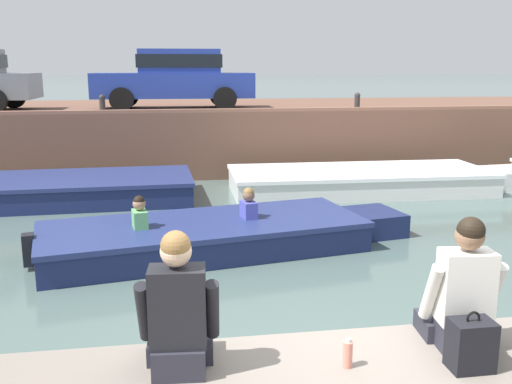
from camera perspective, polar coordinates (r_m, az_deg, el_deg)
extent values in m
plane|color=#4C605B|center=(9.47, -0.67, -4.68)|extent=(400.00, 400.00, 0.00)
cube|color=brown|center=(17.21, -4.58, 5.90)|extent=(60.00, 6.00, 1.69)
cube|color=brown|center=(14.27, -3.73, 8.15)|extent=(60.00, 0.24, 0.08)
cube|color=navy|center=(12.66, -19.17, 0.02)|extent=(5.57, 2.36, 0.44)
cube|color=navy|center=(12.61, -19.26, 1.17)|extent=(5.64, 2.43, 0.08)
cube|color=brown|center=(12.57, -17.36, 0.80)|extent=(0.30, 1.99, 0.06)
cube|color=white|center=(13.17, 10.28, 0.96)|extent=(5.81, 2.28, 0.43)
cube|color=white|center=(14.60, 23.30, 1.26)|extent=(1.18, 1.21, 0.43)
cube|color=white|center=(13.12, 10.32, 2.06)|extent=(5.87, 2.34, 0.08)
cube|color=brown|center=(13.01, 8.49, 1.59)|extent=(0.28, 1.95, 0.06)
cube|color=navy|center=(8.83, -5.20, -4.69)|extent=(5.07, 2.63, 0.39)
cube|color=navy|center=(9.91, 11.26, -2.98)|extent=(1.13, 1.14, 0.39)
cube|color=navy|center=(8.77, -5.23, -3.24)|extent=(5.14, 2.70, 0.08)
cube|color=brown|center=(8.72, -7.53, -4.07)|extent=(0.53, 1.62, 0.06)
cube|color=black|center=(8.57, -21.78, -5.38)|extent=(0.19, 0.23, 0.45)
cube|color=#4C51B2|center=(8.94, -0.74, -2.34)|extent=(0.26, 0.35, 0.44)
sphere|color=brown|center=(8.87, -0.74, -0.34)|extent=(0.19, 0.19, 0.19)
sphere|color=olive|center=(8.86, -0.74, -0.09)|extent=(0.17, 0.17, 0.17)
cube|color=#66B26B|center=(8.57, -11.51, -3.25)|extent=(0.26, 0.35, 0.44)
sphere|color=#A37556|center=(8.49, -11.61, -1.17)|extent=(0.19, 0.19, 0.19)
sphere|color=black|center=(8.48, -11.62, -0.91)|extent=(0.17, 0.17, 0.17)
cylinder|color=black|center=(16.93, -23.07, 8.74)|extent=(0.60, 0.18, 0.60)
cube|color=#233893|center=(15.53, -8.23, 10.53)|extent=(4.20, 1.79, 0.64)
cube|color=#233893|center=(15.52, -7.67, 12.84)|extent=(2.12, 1.53, 0.60)
cube|color=black|center=(15.52, -7.67, 12.84)|extent=(2.20, 1.57, 0.33)
cylinder|color=black|center=(14.76, -13.30, 9.00)|extent=(0.60, 0.20, 0.60)
cylinder|color=black|center=(16.47, -12.71, 9.35)|extent=(0.60, 0.20, 0.60)
cylinder|color=black|center=(14.73, -3.14, 9.30)|extent=(0.60, 0.20, 0.60)
cylinder|color=black|center=(16.44, -3.60, 9.61)|extent=(0.60, 0.20, 0.60)
cylinder|color=#2D2B28|center=(14.41, -15.11, 8.33)|extent=(0.14, 0.14, 0.35)
sphere|color=#2D2B28|center=(14.40, -15.15, 9.11)|extent=(0.15, 0.15, 0.15)
cylinder|color=#2D2B28|center=(15.15, 10.08, 8.74)|extent=(0.14, 0.14, 0.35)
sphere|color=#2D2B28|center=(15.14, 10.11, 9.48)|extent=(0.15, 0.15, 0.15)
cube|color=#282833|center=(3.89, -7.68, -16.15)|extent=(0.36, 0.31, 0.20)
cube|color=#282833|center=(4.10, -7.51, -15.05)|extent=(0.46, 0.35, 0.14)
cube|color=black|center=(3.73, -7.85, -11.29)|extent=(0.38, 0.25, 0.52)
cylinder|color=black|center=(3.79, -4.39, -11.67)|extent=(0.11, 0.29, 0.47)
cylinder|color=black|center=(3.82, -11.15, -11.70)|extent=(0.11, 0.29, 0.47)
sphere|color=beige|center=(3.60, -8.02, -5.88)|extent=(0.20, 0.20, 0.20)
sphere|color=olive|center=(3.58, -8.05, -5.32)|extent=(0.19, 0.19, 0.19)
cube|color=#282833|center=(4.40, 19.86, -13.29)|extent=(0.37, 0.31, 0.20)
cube|color=#282833|center=(4.59, 18.75, -12.48)|extent=(0.47, 0.36, 0.14)
cube|color=silver|center=(4.26, 20.22, -8.90)|extent=(0.38, 0.25, 0.52)
cylinder|color=silver|center=(4.41, 22.57, -9.09)|extent=(0.12, 0.29, 0.47)
cylinder|color=silver|center=(4.24, 17.13, -9.53)|extent=(0.12, 0.29, 0.47)
sphere|color=brown|center=(4.14, 20.60, -4.12)|extent=(0.20, 0.20, 0.20)
sphere|color=black|center=(4.13, 20.70, -3.63)|extent=(0.19, 0.19, 0.19)
cylinder|color=#E07F6B|center=(3.97, 9.16, -15.74)|extent=(0.06, 0.06, 0.18)
cylinder|color=white|center=(3.92, 9.21, -14.42)|extent=(0.04, 0.04, 0.02)
cube|color=black|center=(4.11, 20.70, -14.13)|extent=(0.28, 0.20, 0.34)
cube|color=black|center=(4.22, 19.90, -14.13)|extent=(0.22, 0.06, 0.18)
torus|color=black|center=(4.03, 20.91, -11.70)|extent=(0.10, 0.02, 0.10)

